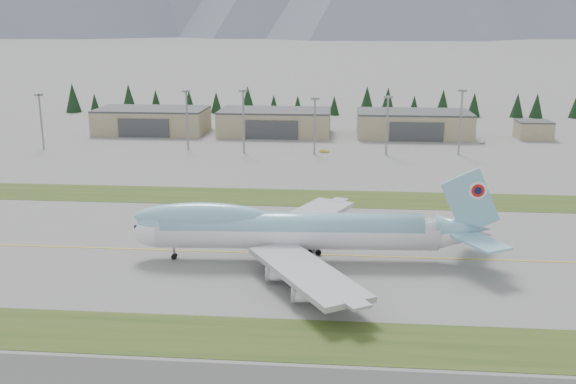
# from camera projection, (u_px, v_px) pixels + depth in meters

# --- Properties ---
(ground) EXTENTS (7000.00, 7000.00, 0.00)m
(ground) POSITION_uv_depth(u_px,v_px,m) (270.00, 253.00, 136.69)
(ground) COLOR #60615E
(ground) RESTS_ON ground
(grass_strip_near) EXTENTS (400.00, 14.00, 0.08)m
(grass_strip_near) POSITION_uv_depth(u_px,v_px,m) (243.00, 338.00, 100.10)
(grass_strip_near) COLOR #2F4317
(grass_strip_near) RESTS_ON ground
(grass_strip_far) EXTENTS (400.00, 18.00, 0.08)m
(grass_strip_far) POSITION_uv_depth(u_px,v_px,m) (288.00, 198.00, 180.02)
(grass_strip_far) COLOR #2F4317
(grass_strip_far) RESTS_ON ground
(taxiway_line_main) EXTENTS (400.00, 0.40, 0.02)m
(taxiway_line_main) POSITION_uv_depth(u_px,v_px,m) (270.00, 253.00, 136.69)
(taxiway_line_main) COLOR gold
(taxiway_line_main) RESTS_ON ground
(boeing_747_freighter) EXTENTS (75.47, 65.27, 19.93)m
(boeing_747_freighter) POSITION_uv_depth(u_px,v_px,m) (293.00, 230.00, 131.11)
(boeing_747_freighter) COLOR white
(boeing_747_freighter) RESTS_ON ground
(hangar_left) EXTENTS (48.00, 26.60, 10.80)m
(hangar_left) POSITION_uv_depth(u_px,v_px,m) (152.00, 120.00, 285.52)
(hangar_left) COLOR gray
(hangar_left) RESTS_ON ground
(hangar_center) EXTENTS (48.00, 26.60, 10.80)m
(hangar_center) POSITION_uv_depth(u_px,v_px,m) (275.00, 122.00, 280.90)
(hangar_center) COLOR gray
(hangar_center) RESTS_ON ground
(hangar_right) EXTENTS (48.00, 26.60, 10.80)m
(hangar_right) POSITION_uv_depth(u_px,v_px,m) (413.00, 124.00, 275.87)
(hangar_right) COLOR gray
(hangar_right) RESTS_ON ground
(control_shed) EXTENTS (14.00, 12.00, 7.60)m
(control_shed) POSITION_uv_depth(u_px,v_px,m) (534.00, 130.00, 270.25)
(control_shed) COLOR gray
(control_shed) RESTS_ON ground
(floodlight_masts) EXTENTS (162.32, 9.01, 24.07)m
(floodlight_masts) POSITION_uv_depth(u_px,v_px,m) (271.00, 111.00, 238.72)
(floodlight_masts) COLOR gray
(floodlight_masts) RESTS_ON ground
(service_vehicle_a) EXTENTS (1.32, 3.26, 1.11)m
(service_vehicle_a) POSITION_uv_depth(u_px,v_px,m) (244.00, 139.00, 269.49)
(service_vehicle_a) COLOR white
(service_vehicle_a) RESTS_ON ground
(service_vehicle_b) EXTENTS (3.86, 2.20, 1.20)m
(service_vehicle_b) POSITION_uv_depth(u_px,v_px,m) (325.00, 152.00, 242.58)
(service_vehicle_b) COLOR gold
(service_vehicle_b) RESTS_ON ground
(service_vehicle_c) EXTENTS (2.75, 4.18, 1.12)m
(service_vehicle_c) POSITION_uv_depth(u_px,v_px,m) (483.00, 143.00, 260.53)
(service_vehicle_c) COLOR silver
(service_vehicle_c) RESTS_ON ground
(conifer_belt) EXTENTS (274.35, 14.55, 15.84)m
(conifer_belt) POSITION_uv_depth(u_px,v_px,m) (307.00, 102.00, 339.52)
(conifer_belt) COLOR black
(conifer_belt) RESTS_ON ground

